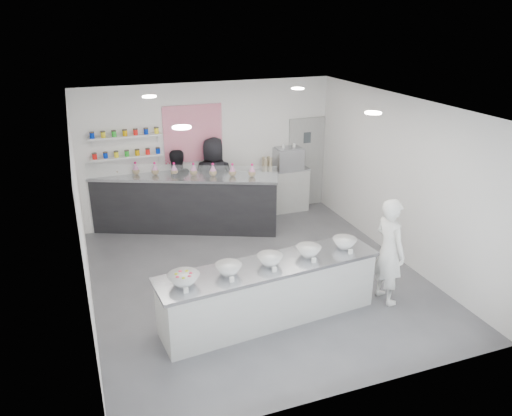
{
  "coord_description": "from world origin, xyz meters",
  "views": [
    {
      "loc": [
        -2.66,
        -7.16,
        4.34
      ],
      "look_at": [
        0.11,
        0.4,
        1.16
      ],
      "focal_mm": 35.0,
      "sensor_mm": 36.0,
      "label": 1
    }
  ],
  "objects": [
    {
      "name": "back_door",
      "position": [
        2.3,
        2.97,
        1.05
      ],
      "size": [
        0.88,
        0.04,
        2.1
      ],
      "primitive_type": "cube",
      "color": "#999996",
      "rests_on": "floor"
    },
    {
      "name": "cookie_bags",
      "position": [
        -0.68,
        2.52,
        1.34
      ],
      "size": [
        2.77,
        1.31,
        0.27
      ],
      "primitive_type": null,
      "rotation": [
        0.0,
        0.0,
        -0.41
      ],
      "color": "pink",
      "rests_on": "back_bar"
    },
    {
      "name": "espresso_ledge",
      "position": [
        1.55,
        2.78,
        0.51
      ],
      "size": [
        1.37,
        0.44,
        1.02
      ],
      "primitive_type": "cube",
      "color": "silver",
      "rests_on": "floor"
    },
    {
      "name": "staff_right",
      "position": [
        0.02,
        2.77,
        0.94
      ],
      "size": [
        1.08,
        0.9,
        1.88
      ],
      "primitive_type": "imported",
      "rotation": [
        0.0,
        0.0,
        2.76
      ],
      "color": "black",
      "rests_on": "floor"
    },
    {
      "name": "woman_prep",
      "position": [
        1.69,
        -1.34,
        0.87
      ],
      "size": [
        0.46,
        0.66,
        1.73
      ],
      "primitive_type": "imported",
      "rotation": [
        0.0,
        0.0,
        1.64
      ],
      "color": "white",
      "rests_on": "floor"
    },
    {
      "name": "sneeze_guard",
      "position": [
        -0.82,
        2.21,
        1.36
      ],
      "size": [
        3.51,
        1.53,
        0.33
      ],
      "primitive_type": "cube",
      "rotation": [
        0.0,
        0.0,
        -0.41
      ],
      "color": "white",
      "rests_on": "back_bar"
    },
    {
      "name": "pattern_panel",
      "position": [
        -0.35,
        2.98,
        1.95
      ],
      "size": [
        1.25,
        0.03,
        1.2
      ],
      "primitive_type": "cube",
      "color": "#ED1953",
      "rests_on": "back_wall"
    },
    {
      "name": "left_wall",
      "position": [
        -2.75,
        0.0,
        1.5
      ],
      "size": [
        0.0,
        6.0,
        6.0
      ],
      "primitive_type": "plane",
      "rotation": [
        1.57,
        0.0,
        1.57
      ],
      "color": "white",
      "rests_on": "floor"
    },
    {
      "name": "floor",
      "position": [
        0.0,
        0.0,
        0.0
      ],
      "size": [
        6.0,
        6.0,
        0.0
      ],
      "primitive_type": "plane",
      "color": "#515156",
      "rests_on": "ground"
    },
    {
      "name": "label_cards",
      "position": [
        -0.31,
        -1.71,
        0.95
      ],
      "size": [
        2.66,
        0.04,
        0.07
      ],
      "primitive_type": null,
      "color": "white",
      "rests_on": "prep_counter"
    },
    {
      "name": "preserve_jars",
      "position": [
        -1.75,
        2.88,
        1.88
      ],
      "size": [
        1.45,
        0.1,
        0.56
      ],
      "primitive_type": null,
      "color": "red",
      "rests_on": "jar_shelf_lower"
    },
    {
      "name": "downlight_3",
      "position": [
        1.4,
        1.6,
        2.98
      ],
      "size": [
        0.24,
        0.24,
        0.02
      ],
      "primitive_type": "cylinder",
      "color": "white",
      "rests_on": "ceiling"
    },
    {
      "name": "ceiling",
      "position": [
        0.0,
        0.0,
        3.0
      ],
      "size": [
        6.0,
        6.0,
        0.0
      ],
      "primitive_type": "plane",
      "rotation": [
        3.14,
        0.0,
        0.0
      ],
      "color": "white",
      "rests_on": "floor"
    },
    {
      "name": "jar_shelf_lower",
      "position": [
        -1.75,
        2.9,
        1.6
      ],
      "size": [
        1.45,
        0.22,
        0.04
      ],
      "primitive_type": "cube",
      "color": "silver",
      "rests_on": "back_wall"
    },
    {
      "name": "downlight_2",
      "position": [
        -1.4,
        1.6,
        2.98
      ],
      "size": [
        0.24,
        0.24,
        0.02
      ],
      "primitive_type": "cylinder",
      "color": "white",
      "rests_on": "ceiling"
    },
    {
      "name": "cup_stacks",
      "position": [
        1.25,
        2.78,
        1.17
      ],
      "size": [
        0.24,
        0.24,
        0.31
      ],
      "primitive_type": null,
      "color": "tan",
      "rests_on": "espresso_ledge"
    },
    {
      "name": "prep_bowls",
      "position": [
        -0.26,
        -1.2,
        1.0
      ],
      "size": [
        3.01,
        0.76,
        0.15
      ],
      "primitive_type": null,
      "rotation": [
        0.0,
        0.0,
        0.1
      ],
      "color": "white",
      "rests_on": "prep_counter"
    },
    {
      "name": "staff_left",
      "position": [
        -0.81,
        2.77,
        0.85
      ],
      "size": [
        0.92,
        0.77,
        1.69
      ],
      "primitive_type": "imported",
      "rotation": [
        0.0,
        0.0,
        3.31
      ],
      "color": "black",
      "rests_on": "floor"
    },
    {
      "name": "downlight_0",
      "position": [
        -1.4,
        -1.0,
        2.98
      ],
      "size": [
        0.24,
        0.24,
        0.02
      ],
      "primitive_type": "cylinder",
      "color": "white",
      "rests_on": "ceiling"
    },
    {
      "name": "back_wall",
      "position": [
        0.0,
        3.0,
        1.5
      ],
      "size": [
        5.5,
        0.0,
        5.5
      ],
      "primitive_type": "plane",
      "rotation": [
        1.57,
        0.0,
        0.0
      ],
      "color": "white",
      "rests_on": "floor"
    },
    {
      "name": "back_bar",
      "position": [
        -0.68,
        2.52,
        0.6
      ],
      "size": [
        3.83,
        2.18,
        1.2
      ],
      "primitive_type": "cube",
      "rotation": [
        0.0,
        0.0,
        -0.41
      ],
      "color": "black",
      "rests_on": "floor"
    },
    {
      "name": "right_wall",
      "position": [
        2.75,
        0.0,
        1.5
      ],
      "size": [
        0.0,
        6.0,
        6.0
      ],
      "primitive_type": "plane",
      "rotation": [
        1.57,
        0.0,
        -1.57
      ],
      "color": "white",
      "rests_on": "floor"
    },
    {
      "name": "espresso_machine",
      "position": [
        1.77,
        2.78,
        1.25
      ],
      "size": [
        0.62,
        0.43,
        0.47
      ],
      "primitive_type": "cube",
      "color": "#93969E",
      "rests_on": "espresso_ledge"
    },
    {
      "name": "jar_shelf_upper",
      "position": [
        -1.75,
        2.9,
        2.02
      ],
      "size": [
        1.45,
        0.22,
        0.04
      ],
      "primitive_type": "cube",
      "color": "silver",
      "rests_on": "back_wall"
    },
    {
      "name": "downlight_1",
      "position": [
        1.4,
        -1.0,
        2.98
      ],
      "size": [
        0.24,
        0.24,
        0.02
      ],
      "primitive_type": "cylinder",
      "color": "white",
      "rests_on": "ceiling"
    },
    {
      "name": "prep_counter",
      "position": [
        -0.26,
        -1.2,
        0.46
      ],
      "size": [
        3.43,
        1.08,
        0.92
      ],
      "primitive_type": "cube",
      "rotation": [
        0.0,
        0.0,
        0.1
      ],
      "color": "silver",
      "rests_on": "floor"
    }
  ]
}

